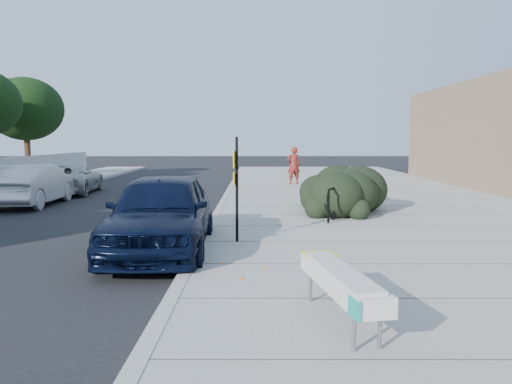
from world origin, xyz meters
TOP-DOWN VIEW (x-y plane):
  - ground at (0.00, 0.00)m, footprint 120.00×120.00m
  - sidewalk_near at (5.60, 5.00)m, footprint 11.20×50.00m
  - curb_near at (0.00, 5.00)m, footprint 0.22×50.00m
  - tree_far_f at (-12.50, 19.00)m, footprint 4.40×4.40m
  - bench at (2.28, -4.92)m, footprint 0.82×2.28m
  - bike_rack at (3.30, 2.70)m, footprint 0.29×0.60m
  - sign_post at (0.79, 0.00)m, footprint 0.11×0.27m
  - hedge at (3.96, 5.23)m, footprint 2.59×4.48m
  - sedan_navy at (-0.80, -0.42)m, footprint 2.22×5.13m
  - wagon_silver at (-6.94, 7.25)m, footprint 1.72×4.66m
  - suv_silver at (-7.08, 11.29)m, footprint 2.53×4.75m
  - pedestrian at (3.12, 14.26)m, footprint 0.77×0.60m

SIDE VIEW (x-z plane):
  - ground at x=0.00m, z-range 0.00..0.00m
  - sidewalk_near at x=5.60m, z-range 0.00..0.15m
  - curb_near at x=0.00m, z-range 0.00..0.17m
  - suv_silver at x=-7.08m, z-range 0.00..1.27m
  - bench at x=2.28m, z-range 0.35..1.01m
  - bike_rack at x=3.30m, z-range 0.25..1.19m
  - wagon_silver at x=-6.94m, z-range 0.00..1.52m
  - sedan_navy at x=-0.80m, z-range 0.00..1.72m
  - hedge at x=3.96m, z-range 0.15..1.75m
  - pedestrian at x=3.12m, z-range 0.15..2.03m
  - sign_post at x=0.79m, z-range 0.32..2.65m
  - tree_far_f at x=-12.50m, z-range 1.15..7.22m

